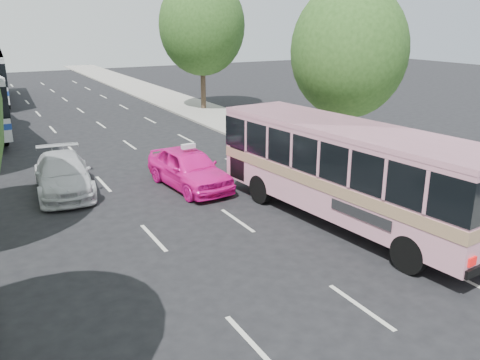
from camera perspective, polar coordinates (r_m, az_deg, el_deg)
ground at (r=13.23m, az=4.20°, el=-11.10°), size 120.00×120.00×0.00m
sidewalk_right at (r=33.80m, az=-2.01°, el=6.92°), size 4.00×90.00×0.12m
tree_right_near at (r=23.28m, az=12.41°, el=14.44°), size 5.10×5.10×7.95m
tree_right_far at (r=37.01m, az=-4.16°, el=17.27°), size 6.00×6.00×9.35m
pink_bus at (r=16.36m, az=11.91°, el=1.82°), size 3.60×10.27×3.21m
pink_taxi at (r=19.94m, az=-5.75°, el=1.36°), size 2.23×4.75×1.57m
white_pickup at (r=20.46m, az=-19.25°, el=0.64°), size 2.47×5.06×1.42m
taxi_roof_sign at (r=19.71m, az=-5.82°, el=3.80°), size 0.56×0.22×0.18m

